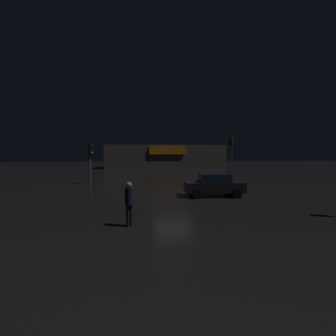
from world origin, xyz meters
The scene contains 6 objects.
ground_plane centered at (0.00, 0.00, 0.00)m, with size 120.00×120.00×0.00m, color black.
store_building centered at (2.82, 29.24, 2.09)m, with size 21.30×7.14×4.17m.
traffic_signal_main centered at (6.73, 6.68, 3.46)m, with size 0.42×0.42×4.53m.
traffic_signal_cross_left centered at (-6.60, 6.61, 2.57)m, with size 0.42×0.42×3.62m.
car_near centered at (2.65, -0.69, 0.77)m, with size 3.99×2.25×1.49m.
pedestrian centered at (-2.79, -6.85, 1.04)m, with size 0.48×0.48×1.78m.
Camera 1 is at (-2.52, -16.69, 2.96)m, focal length 26.60 mm.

